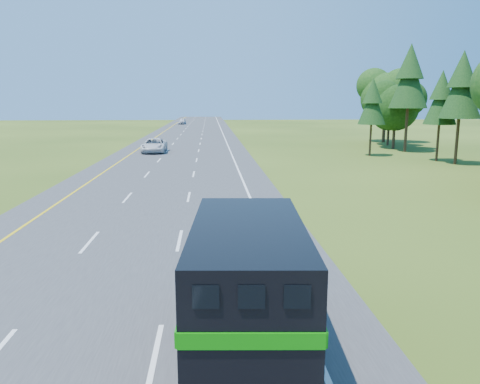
{
  "coord_description": "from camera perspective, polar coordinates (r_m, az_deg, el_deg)",
  "views": [
    {
      "loc": [
        3.13,
        1.26,
        5.7
      ],
      "look_at": [
        4.52,
        22.66,
        1.53
      ],
      "focal_mm": 35.0,
      "sensor_mm": 36.0,
      "label": 1
    }
  ],
  "objects": [
    {
      "name": "road",
      "position": [
        49.17,
        -7.36,
        4.27
      ],
      "size": [
        15.0,
        260.0,
        0.04
      ],
      "primitive_type": "cube",
      "color": "#38383A",
      "rests_on": "ground"
    },
    {
      "name": "horse_truck",
      "position": [
        10.48,
        0.91,
        -11.07
      ],
      "size": [
        2.7,
        7.39,
        3.21
      ],
      "rotation": [
        0.0,
        0.0,
        -0.06
      ],
      "color": "black",
      "rests_on": "road"
    },
    {
      "name": "far_car",
      "position": [
        119.95,
        -7.07,
        8.55
      ],
      "size": [
        2.02,
        4.33,
        1.44
      ],
      "primitive_type": "imported",
      "rotation": [
        0.0,
        0.0,
        -0.08
      ],
      "color": "silver",
      "rests_on": "road"
    },
    {
      "name": "lane_markings",
      "position": [
        49.17,
        -7.36,
        4.3
      ],
      "size": [
        11.15,
        260.0,
        0.01
      ],
      "color": "yellow",
      "rests_on": "road"
    },
    {
      "name": "white_suv",
      "position": [
        53.79,
        -10.42,
        5.61
      ],
      "size": [
        2.63,
        5.63,
        1.56
      ],
      "primitive_type": "imported",
      "rotation": [
        0.0,
        0.0,
        0.01
      ],
      "color": "silver",
      "rests_on": "road"
    }
  ]
}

